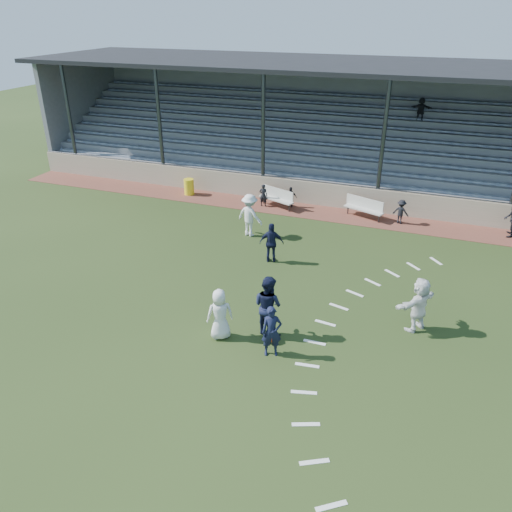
{
  "coord_description": "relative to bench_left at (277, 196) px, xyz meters",
  "views": [
    {
      "loc": [
        5.49,
        -12.34,
        9.31
      ],
      "look_at": [
        0.0,
        2.5,
        1.3
      ],
      "focal_mm": 35.0,
      "sensor_mm": 36.0,
      "label": 1
    }
  ],
  "objects": [
    {
      "name": "ground",
      "position": [
        1.83,
        -10.53,
        -0.58
      ],
      "size": [
        90.0,
        90.0,
        0.0
      ],
      "primitive_type": "plane",
      "color": "#253716",
      "rests_on": "ground"
    },
    {
      "name": "cinder_track",
      "position": [
        1.83,
        -0.03,
        -0.57
      ],
      "size": [
        34.0,
        2.0,
        0.02
      ],
      "primitive_type": "cube",
      "color": "brown",
      "rests_on": "ground"
    },
    {
      "name": "retaining_wall",
      "position": [
        1.83,
        1.02,
        0.02
      ],
      "size": [
        34.0,
        0.18,
        1.2
      ],
      "primitive_type": "cube",
      "color": "#B8A88E",
      "rests_on": "ground"
    },
    {
      "name": "bench_left",
      "position": [
        0.0,
        0.0,
        0.0
      ],
      "size": [
        2.01,
        1.18,
        0.95
      ],
      "rotation": [
        0.0,
        0.0,
        -0.38
      ],
      "color": "beige",
      "rests_on": "cinder_track"
    },
    {
      "name": "bench_right",
      "position": [
        4.4,
        0.12,
        0.0
      ],
      "size": [
        2.01,
        1.16,
        0.95
      ],
      "rotation": [
        0.0,
        0.0,
        -0.37
      ],
      "color": "beige",
      "rests_on": "cinder_track"
    },
    {
      "name": "trash_bin",
      "position": [
        -5.06,
        0.1,
        -0.14
      ],
      "size": [
        0.53,
        0.53,
        0.86
      ],
      "primitive_type": "cylinder",
      "color": "yellow",
      "rests_on": "cinder_track"
    },
    {
      "name": "football",
      "position": [
        3.52,
        -10.98,
        -0.48
      ],
      "size": [
        0.21,
        0.21,
        0.21
      ],
      "primitive_type": "sphere",
      "color": "red",
      "rests_on": "ground"
    },
    {
      "name": "player_white_lead",
      "position": [
        1.85,
        -11.26,
        0.25
      ],
      "size": [
        0.98,
        0.89,
        1.67
      ],
      "primitive_type": "imported",
      "rotation": [
        0.0,
        0.0,
        3.72
      ],
      "color": "white",
      "rests_on": "ground"
    },
    {
      "name": "player_navy_lead",
      "position": [
        3.61,
        -11.53,
        0.22
      ],
      "size": [
        0.69,
        0.59,
        1.61
      ],
      "primitive_type": "imported",
      "rotation": [
        0.0,
        0.0,
        0.42
      ],
      "color": "#121732",
      "rests_on": "ground"
    },
    {
      "name": "player_navy_mid",
      "position": [
        3.15,
        -10.52,
        0.42
      ],
      "size": [
        1.19,
        1.07,
        2.01
      ],
      "primitive_type": "imported",
      "rotation": [
        0.0,
        0.0,
        2.75
      ],
      "color": "#121732",
      "rests_on": "ground"
    },
    {
      "name": "player_white_wing",
      "position": [
        -0.04,
        -3.76,
        0.38
      ],
      "size": [
        1.39,
        1.03,
        1.93
      ],
      "primitive_type": "imported",
      "rotation": [
        0.0,
        0.0,
        2.86
      ],
      "color": "white",
      "rests_on": "ground"
    },
    {
      "name": "player_navy_wing",
      "position": [
        1.69,
        -5.85,
        0.24
      ],
      "size": [
        1.04,
        0.64,
        1.65
      ],
      "primitive_type": "imported",
      "rotation": [
        0.0,
        0.0,
        3.4
      ],
      "color": "#121732",
      "rests_on": "ground"
    },
    {
      "name": "player_white_back",
      "position": [
        7.52,
        -8.7,
        0.33
      ],
      "size": [
        1.42,
        1.69,
        1.82
      ],
      "primitive_type": "imported",
      "rotation": [
        0.0,
        0.0,
        4.09
      ],
      "color": "white",
      "rests_on": "ground"
    },
    {
      "name": "official",
      "position": [
        10.85,
        0.13,
        0.27
      ],
      "size": [
        0.74,
        0.89,
        1.66
      ],
      "primitive_type": "imported",
      "rotation": [
        0.0,
        0.0,
        4.57
      ],
      "color": "black",
      "rests_on": "cinder_track"
    },
    {
      "name": "sub_left_near",
      "position": [
        -0.68,
        -0.17,
        0.02
      ],
      "size": [
        0.46,
        0.33,
        1.17
      ],
      "primitive_type": "imported",
      "rotation": [
        0.0,
        0.0,
        3.27
      ],
      "color": "black",
      "rests_on": "cinder_track"
    },
    {
      "name": "sub_left_far",
      "position": [
        0.67,
        0.21,
        -0.04
      ],
      "size": [
        0.64,
        0.32,
        1.05
      ],
      "primitive_type": "imported",
      "rotation": [
        0.0,
        0.0,
        3.25
      ],
      "color": "black",
      "rests_on": "cinder_track"
    },
    {
      "name": "sub_right",
      "position": [
        6.14,
        -0.05,
        0.02
      ],
      "size": [
        0.83,
        0.59,
        1.16
      ],
      "primitive_type": "imported",
      "rotation": [
        0.0,
        0.0,
        2.92
      ],
      "color": "black",
      "rests_on": "cinder_track"
    },
    {
      "name": "grandstand",
      "position": [
        1.84,
        5.73,
        1.62
      ],
      "size": [
        34.6,
        9.0,
        6.61
      ],
      "color": "gray",
      "rests_on": "ground"
    },
    {
      "name": "penalty_arc",
      "position": [
        5.95,
        -10.53,
        -0.58
      ],
      "size": [
        3.89,
        14.63,
        0.01
      ],
      "color": "white",
      "rests_on": "ground"
    }
  ]
}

